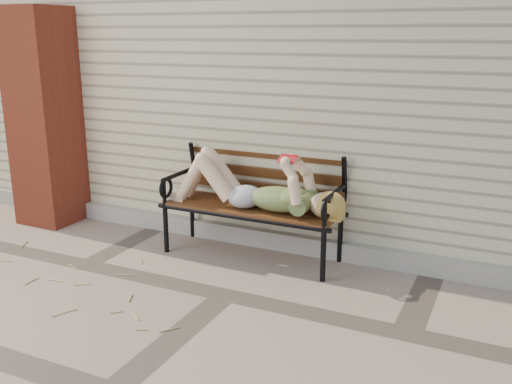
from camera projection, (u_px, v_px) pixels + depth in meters
The scene contains 6 objects.
ground at pixel (226, 295), 3.98m from camera, with size 80.00×80.00×0.00m, color gray.
house_wall at pixel (354, 58), 6.19m from camera, with size 8.00×4.00×3.00m, color beige.
foundation_strip at pixel (280, 241), 4.81m from camera, with size 8.00×0.10×0.15m, color #B0A89E.
brick_pillar at pixel (45, 118), 5.31m from camera, with size 0.50×0.50×2.00m, color #A83D26.
garden_bench at pixel (256, 187), 4.60m from camera, with size 1.55×0.62×1.01m.
reading_woman at pixel (251, 187), 4.48m from camera, with size 1.47×0.33×0.46m.
Camera 1 is at (1.75, -3.20, 1.77)m, focal length 40.00 mm.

